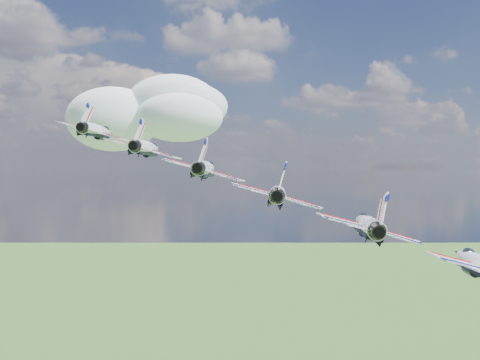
{
  "coord_description": "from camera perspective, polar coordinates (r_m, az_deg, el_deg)",
  "views": [
    {
      "loc": [
        7.87,
        -71.87,
        141.9
      ],
      "look_at": [
        20.0,
        -2.18,
        140.17
      ],
      "focal_mm": 40.0,
      "sensor_mm": 36.0,
      "label": 1
    }
  ],
  "objects": [
    {
      "name": "jet_1",
      "position": [
        82.98,
        -9.88,
        3.42
      ],
      "size": [
        15.26,
        18.36,
        7.44
      ],
      "primitive_type": null,
      "rotation": [
        0.0,
        0.27,
        -0.25
      ],
      "color": "silver"
    },
    {
      "name": "jet_4",
      "position": [
        61.76,
        13.35,
        -4.6
      ],
      "size": [
        15.26,
        18.36,
        7.44
      ],
      "primitive_type": null,
      "rotation": [
        0.0,
        0.27,
        -0.25
      ],
      "color": "white"
    },
    {
      "name": "cloud_far",
      "position": [
        261.55,
        -8.92,
        6.97
      ],
      "size": [
        65.16,
        51.2,
        25.6
      ],
      "primitive_type": "ellipsoid",
      "color": "white"
    },
    {
      "name": "jet_3",
      "position": [
        67.32,
        4.04,
        -1.4
      ],
      "size": [
        15.26,
        18.36,
        7.44
      ],
      "primitive_type": null,
      "rotation": [
        0.0,
        0.27,
        -0.25
      ],
      "color": "white"
    },
    {
      "name": "jet_0",
      "position": [
        92.32,
        -14.93,
        5.13
      ],
      "size": [
        15.26,
        18.36,
        7.44
      ],
      "primitive_type": null,
      "rotation": [
        0.0,
        0.27,
        -0.25
      ],
      "color": "white"
    },
    {
      "name": "jet_2",
      "position": [
        74.54,
        -3.65,
        1.27
      ],
      "size": [
        15.26,
        18.36,
        7.44
      ],
      "primitive_type": null,
      "rotation": [
        0.0,
        0.27,
        -0.25
      ],
      "color": "silver"
    },
    {
      "name": "jet_5",
      "position": [
        58.33,
        24.22,
        -8.13
      ],
      "size": [
        15.26,
        18.36,
        7.44
      ],
      "primitive_type": null,
      "rotation": [
        0.0,
        0.27,
        -0.25
      ],
      "color": "white"
    }
  ]
}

